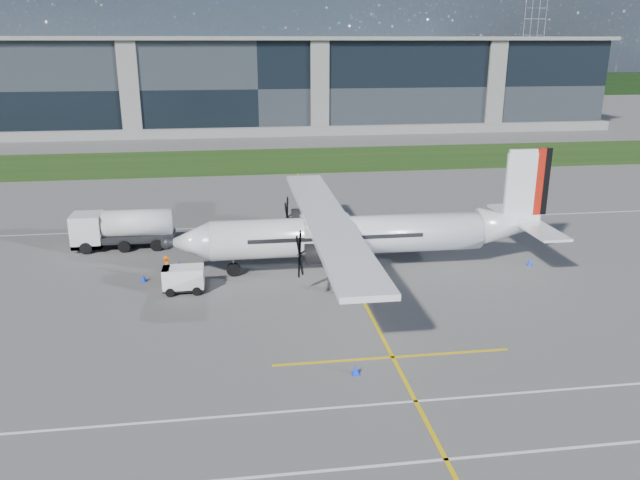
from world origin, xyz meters
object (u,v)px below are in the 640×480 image
at_px(safety_cone_stbdwing, 296,216).
at_px(baggage_tug, 184,280).
at_px(safety_cone_nose_port, 179,288).
at_px(fuel_tanker_truck, 116,229).
at_px(safety_cone_portwing, 356,369).
at_px(turboprop_aircraft, 362,213).
at_px(ground_crew_person, 167,267).
at_px(pylon_east, 533,40).
at_px(safety_cone_fwd, 144,278).
at_px(safety_cone_nose_stbd, 179,264).
at_px(safety_cone_tail, 530,262).

bearing_deg(safety_cone_stbdwing, baggage_tug, -118.81).
bearing_deg(safety_cone_nose_port, fuel_tanker_truck, 119.05).
bearing_deg(safety_cone_portwing, turboprop_aircraft, 77.37).
height_order(fuel_tanker_truck, ground_crew_person, fuel_tanker_truck).
relative_size(baggage_tug, ground_crew_person, 1.26).
xyz_separation_m(turboprop_aircraft, ground_crew_person, (-12.88, -0.66, -2.98)).
distance_m(pylon_east, safety_cone_fwd, 173.26).
height_order(turboprop_aircraft, safety_cone_stbdwing, turboprop_aircraft).
bearing_deg(turboprop_aircraft, safety_cone_nose_stbd, 169.98).
height_order(pylon_east, safety_cone_portwing, pylon_east).
bearing_deg(turboprop_aircraft, baggage_tug, -168.96).
bearing_deg(safety_cone_nose_stbd, ground_crew_person, -99.99).
distance_m(safety_cone_nose_port, safety_cone_nose_stbd, 4.44).
relative_size(safety_cone_portwing, safety_cone_tail, 1.00).
distance_m(ground_crew_person, safety_cone_stbdwing, 17.20).
bearing_deg(safety_cone_tail, safety_cone_nose_port, -176.45).
height_order(safety_cone_stbdwing, safety_cone_nose_port, same).
relative_size(pylon_east, safety_cone_nose_stbd, 60.00).
bearing_deg(pylon_east, safety_cone_portwing, -118.13).
bearing_deg(safety_cone_fwd, safety_cone_tail, -1.24).
xyz_separation_m(pylon_east, ground_crew_person, (-93.93, -144.24, -13.93)).
bearing_deg(safety_cone_portwing, safety_cone_tail, 41.02).
distance_m(ground_crew_person, safety_cone_nose_port, 1.95).
distance_m(safety_cone_fwd, safety_cone_tail, 26.37).
bearing_deg(safety_cone_stbdwing, fuel_tanker_truck, -156.23).
bearing_deg(turboprop_aircraft, safety_cone_stbdwing, 102.93).
xyz_separation_m(pylon_east, safety_cone_portwing, (-84.14, -157.35, -14.75)).
bearing_deg(pylon_east, ground_crew_person, -123.07).
height_order(fuel_tanker_truck, safety_cone_tail, fuel_tanker_truck).
distance_m(turboprop_aircraft, baggage_tug, 12.41).
height_order(baggage_tug, ground_crew_person, ground_crew_person).
bearing_deg(baggage_tug, safety_cone_tail, 3.72).
bearing_deg(safety_cone_nose_port, baggage_tug, -8.14).
relative_size(safety_cone_nose_port, safety_cone_portwing, 1.00).
height_order(turboprop_aircraft, safety_cone_portwing, turboprop_aircraft).
bearing_deg(ground_crew_person, pylon_east, -22.70).
distance_m(safety_cone_stbdwing, safety_cone_nose_stbd, 14.61).
distance_m(pylon_east, fuel_tanker_truck, 168.72).
bearing_deg(ground_crew_person, safety_cone_fwd, 84.14).
relative_size(baggage_tug, safety_cone_nose_port, 5.36).
distance_m(pylon_east, safety_cone_tail, 160.75).
bearing_deg(safety_cone_nose_stbd, safety_cone_tail, -6.93).
xyz_separation_m(turboprop_aircraft, safety_cone_stbdwing, (-3.09, 13.46, -3.80)).
bearing_deg(fuel_tanker_truck, safety_cone_nose_port, -60.95).
relative_size(ground_crew_person, safety_cone_portwing, 4.27).
distance_m(turboprop_aircraft, safety_cone_fwd, 14.99).
xyz_separation_m(baggage_tug, safety_cone_stbdwing, (8.67, 15.76, -0.55)).
xyz_separation_m(safety_cone_stbdwing, safety_cone_tail, (14.96, -14.22, 0.00)).
bearing_deg(safety_cone_nose_stbd, safety_cone_stbdwing, 50.53).
xyz_separation_m(safety_cone_fwd, safety_cone_nose_port, (2.40, -2.06, 0.00)).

